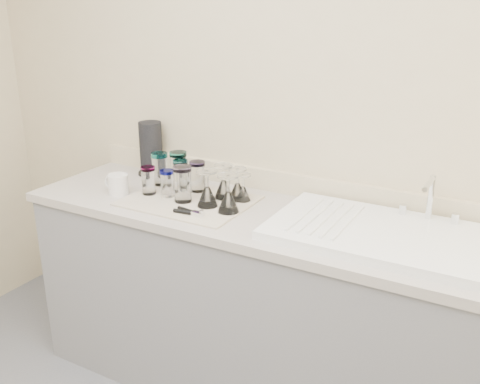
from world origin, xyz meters
The scene contains 18 objects.
counter_unit centered at (0.00, 1.20, 0.45)m, with size 2.06×0.62×0.90m.
sink_unit centered at (0.55, 1.20, 0.92)m, with size 0.82×0.50×0.22m.
dish_towel centered at (-0.30, 1.17, 0.90)m, with size 0.55×0.42×0.01m, color beige.
tumbler_teal centered at (-0.54, 1.29, 0.99)m, with size 0.08×0.08×0.16m.
tumbler_cyan centered at (-0.42, 1.28, 0.98)m, with size 0.07×0.07×0.14m.
tumbler_purple centered at (-0.33, 1.29, 0.98)m, with size 0.07×0.07×0.14m.
tumbler_magenta centered at (-0.50, 1.15, 0.97)m, with size 0.07×0.07×0.13m.
tumbler_blue centered at (-0.41, 1.16, 0.97)m, with size 0.06×0.06×0.12m.
tumbler_lavender centered at (-0.31, 1.14, 0.99)m, with size 0.08×0.08×0.16m.
tumbler_extra centered at (-0.46, 1.32, 0.99)m, with size 0.08×0.08×0.16m.
goblet_back_left centered at (-0.18, 1.27, 0.96)m, with size 0.09×0.09×0.15m.
goblet_back_right centered at (-0.08, 1.28, 0.95)m, with size 0.07×0.07×0.12m.
goblet_front_left centered at (-0.19, 1.15, 0.96)m, with size 0.09×0.09×0.16m.
goblet_front_right centered at (-0.07, 1.14, 0.96)m, with size 0.09×0.09×0.16m.
goblet_extra centered at (-0.11, 1.28, 0.96)m, with size 0.08×0.08×0.15m.
can_opener centered at (-0.20, 1.03, 0.92)m, with size 0.14×0.05×0.02m.
white_mug centered at (-0.64, 1.09, 0.95)m, with size 0.13×0.10×0.10m.
paper_towel_roll centered at (-0.70, 1.42, 1.03)m, with size 0.15×0.15×0.27m.
Camera 1 is at (0.99, -0.67, 1.75)m, focal length 40.00 mm.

